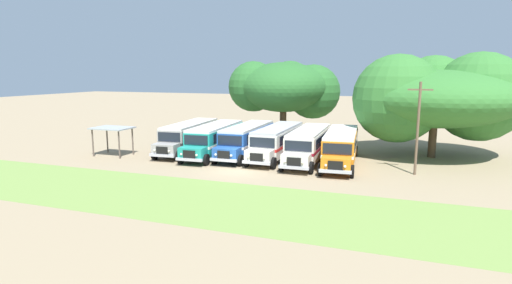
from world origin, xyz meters
name	(u,v)px	position (x,y,z in m)	size (l,w,h in m)	color
ground_plane	(236,171)	(0.00, 0.00, 0.00)	(220.00, 220.00, 0.00)	#937F60
foreground_grass_strip	(189,198)	(0.00, -7.81, 0.00)	(80.00, 8.61, 0.01)	olive
parked_bus_slot_0	(189,135)	(-7.80, 6.36, 1.58)	(3.37, 10.94, 2.82)	#9E9993
parked_bus_slot_1	(215,138)	(-4.60, 5.64, 1.58)	(3.22, 10.92, 2.82)	teal
parked_bus_slot_2	(247,138)	(-1.59, 6.45, 1.58)	(2.89, 10.86, 2.82)	#23519E
parked_bus_slot_3	(277,140)	(1.50, 6.43, 1.58)	(2.73, 10.85, 2.82)	silver
parked_bus_slot_4	(309,143)	(4.63, 5.82, 1.58)	(2.88, 10.86, 2.82)	silver
parked_bus_slot_5	(341,145)	(7.53, 5.61, 1.58)	(3.37, 10.94, 2.82)	orange
broad_shade_tree	(286,88)	(-1.15, 18.47, 6.04)	(13.10, 11.32, 9.32)	brown
secondary_tree	(437,97)	(15.32, 11.82, 5.60)	(15.27, 13.51, 9.75)	brown
utility_pole	(418,126)	(13.57, 3.51, 3.83)	(1.80, 0.20, 7.17)	brown
waiting_shelter	(112,130)	(-13.42, 1.65, 2.45)	(3.60, 2.60, 2.72)	brown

